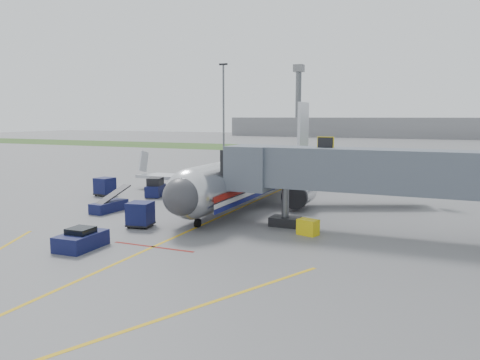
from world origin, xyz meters
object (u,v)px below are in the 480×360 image
at_px(airliner, 260,173).
at_px(ramp_worker, 234,190).
at_px(pushback_tug, 81,240).
at_px(belt_loader, 109,206).
at_px(baggage_tug, 155,188).

height_order(airliner, ramp_worker, airliner).
bearing_deg(airliner, pushback_tug, -100.62).
relative_size(belt_loader, ramp_worker, 2.96).
xyz_separation_m(pushback_tug, ramp_worker, (1.00, 21.63, 0.17)).
relative_size(airliner, ramp_worker, 24.09).
relative_size(airliner, pushback_tug, 10.74).
xyz_separation_m(pushback_tug, belt_loader, (-6.00, 10.19, -0.04)).
bearing_deg(ramp_worker, pushback_tug, -145.12).
bearing_deg(pushback_tug, airliner, 79.38).
xyz_separation_m(airliner, baggage_tug, (-10.66, -2.86, -1.76)).
distance_m(airliner, pushback_tug, 21.82).
bearing_deg(baggage_tug, airliner, 15.03).
bearing_deg(baggage_tug, pushback_tug, -70.19).
height_order(airliner, baggage_tug, airliner).
height_order(baggage_tug, belt_loader, belt_loader).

